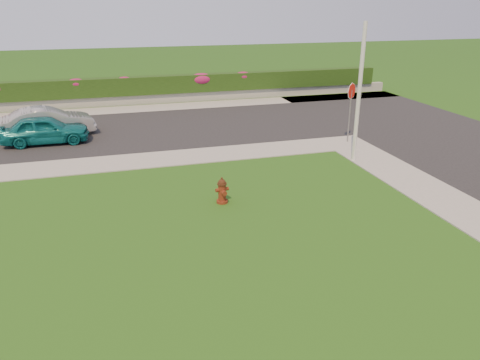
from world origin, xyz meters
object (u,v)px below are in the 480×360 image
object	(u,v)px
sedan_teal	(45,130)
utility_pole	(359,95)
sedan_silver	(48,122)
fire_hydrant	(222,191)
stop_sign	(351,98)

from	to	relation	value
sedan_teal	utility_pole	distance (m)	13.82
sedan_teal	utility_pole	bearing A→B (deg)	-116.00
utility_pole	sedan_teal	bearing A→B (deg)	153.87
sedan_silver	utility_pole	xyz separation A→B (m)	(12.27, -7.26, 1.98)
fire_hydrant	sedan_teal	distance (m)	10.59
sedan_teal	sedan_silver	bearing A→B (deg)	-0.08
utility_pole	stop_sign	distance (m)	2.78
sedan_silver	utility_pole	size ratio (longest dim) A/B	0.78
sedan_silver	utility_pole	distance (m)	14.39
fire_hydrant	stop_sign	bearing A→B (deg)	26.01
sedan_teal	sedan_silver	world-z (taller)	sedan_silver
stop_sign	fire_hydrant	bearing A→B (deg)	-157.50
fire_hydrant	sedan_teal	xyz separation A→B (m)	(-6.08, 8.66, 0.27)
fire_hydrant	utility_pole	xyz separation A→B (m)	(6.19, 2.64, 2.31)
utility_pole	stop_sign	bearing A→B (deg)	66.62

